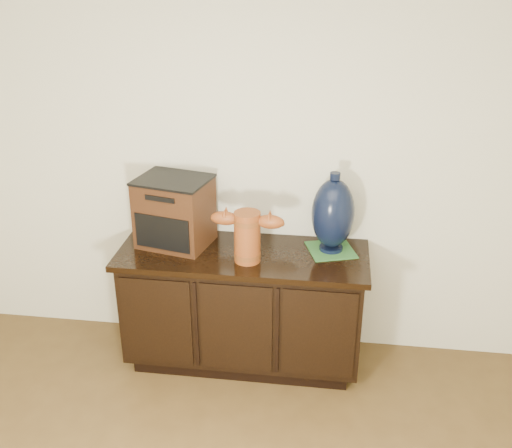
# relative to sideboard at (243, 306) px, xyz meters

# --- Properties ---
(sideboard) EXTENTS (1.46, 0.56, 0.75)m
(sideboard) POSITION_rel_sideboard_xyz_m (0.00, 0.00, 0.00)
(sideboard) COLOR black
(sideboard) RESTS_ON ground
(terracotta_vessel) EXTENTS (0.42, 0.16, 0.30)m
(terracotta_vessel) POSITION_rel_sideboard_xyz_m (0.04, -0.09, 0.54)
(terracotta_vessel) COLOR #98481B
(terracotta_vessel) RESTS_ON sideboard
(tv_radio) EXTENTS (0.47, 0.41, 0.41)m
(tv_radio) POSITION_rel_sideboard_xyz_m (-0.41, 0.07, 0.57)
(tv_radio) COLOR #381D0E
(tv_radio) RESTS_ON sideboard
(green_mat) EXTENTS (0.32, 0.32, 0.01)m
(green_mat) POSITION_rel_sideboard_xyz_m (0.51, 0.10, 0.37)
(green_mat) COLOR #2F682F
(green_mat) RESTS_ON sideboard
(lamp_base) EXTENTS (0.31, 0.31, 0.47)m
(lamp_base) POSITION_rel_sideboard_xyz_m (0.51, 0.10, 0.60)
(lamp_base) COLOR black
(lamp_base) RESTS_ON green_mat
(spray_can) EXTENTS (0.05, 0.05, 0.16)m
(spray_can) POSITION_rel_sideboard_xyz_m (-0.26, 0.07, 0.45)
(spray_can) COLOR maroon
(spray_can) RESTS_ON sideboard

